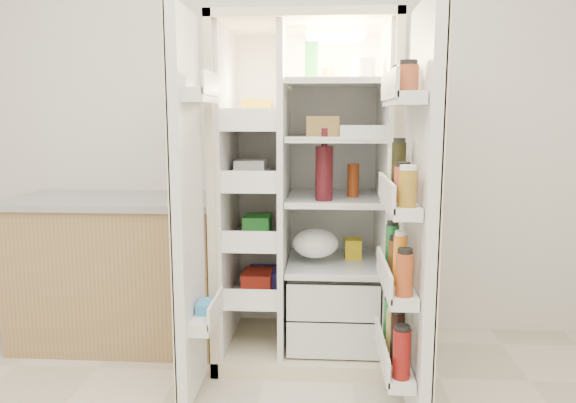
{
  "coord_description": "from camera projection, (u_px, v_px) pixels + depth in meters",
  "views": [
    {
      "loc": [
        0.29,
        -1.29,
        1.32
      ],
      "look_at": [
        0.12,
        1.25,
        0.91
      ],
      "focal_mm": 34.0,
      "sensor_mm": 36.0,
      "label": 1
    }
  ],
  "objects": [
    {
      "name": "freezer_door",
      "position": [
        188.0,
        212.0,
        2.42
      ],
      "size": [
        0.15,
        0.4,
        1.72
      ],
      "color": "silver",
      "rests_on": "floor"
    },
    {
      "name": "fridge_door",
      "position": [
        415.0,
        223.0,
        2.27
      ],
      "size": [
        0.17,
        0.58,
        1.72
      ],
      "color": "silver",
      "rests_on": "floor"
    },
    {
      "name": "refrigerator",
      "position": [
        308.0,
        221.0,
        3.0
      ],
      "size": [
        0.92,
        0.7,
        1.8
      ],
      "color": "beige",
      "rests_on": "floor"
    },
    {
      "name": "wall_back",
      "position": [
        276.0,
        109.0,
        3.26
      ],
      "size": [
        4.0,
        0.02,
        2.7
      ],
      "primitive_type": "cube",
      "color": "silver",
      "rests_on": "floor"
    },
    {
      "name": "kitchen_counter",
      "position": [
        121.0,
        269.0,
        3.17
      ],
      "size": [
        1.18,
        0.63,
        0.86
      ],
      "color": "#95764A",
      "rests_on": "floor"
    }
  ]
}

